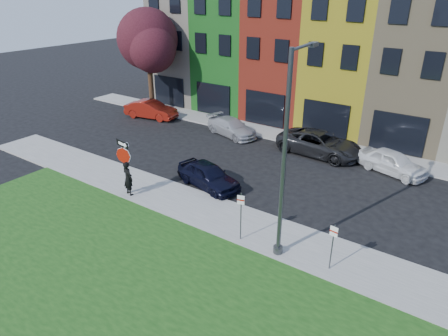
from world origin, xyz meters
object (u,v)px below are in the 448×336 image
Objects in this scene: stop_sign at (124,156)px; man at (128,178)px; sedan_near at (208,175)px; street_lamp at (286,159)px.

man is (0.21, -0.04, -1.20)m from stop_sign.
man is 0.43× the size of sedan_near.
stop_sign is 9.37m from street_lamp.
street_lamp is at bearing 11.65° from stop_sign.
street_lamp is (9.14, 0.13, 2.06)m from stop_sign.
man is 4.35m from sedan_near.
man reaches higher than sedan_near.
stop_sign is 0.36× the size of street_lamp.
stop_sign is 0.68× the size of sedan_near.
sedan_near is at bearing 149.25° from street_lamp.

